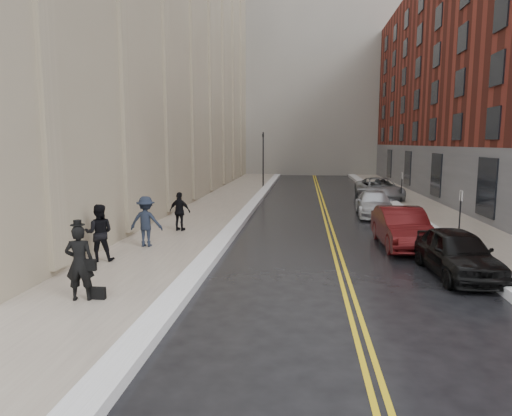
% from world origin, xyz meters
% --- Properties ---
extents(ground, '(160.00, 160.00, 0.00)m').
position_xyz_m(ground, '(0.00, 0.00, 0.00)').
color(ground, black).
rests_on(ground, ground).
extents(sidewalk_left, '(4.00, 64.00, 0.15)m').
position_xyz_m(sidewalk_left, '(-4.50, 16.00, 0.07)').
color(sidewalk_left, gray).
rests_on(sidewalk_left, ground).
extents(sidewalk_right, '(3.00, 64.00, 0.15)m').
position_xyz_m(sidewalk_right, '(9.00, 16.00, 0.07)').
color(sidewalk_right, gray).
rests_on(sidewalk_right, ground).
extents(lane_stripe_a, '(0.12, 64.00, 0.01)m').
position_xyz_m(lane_stripe_a, '(2.38, 16.00, 0.00)').
color(lane_stripe_a, gold).
rests_on(lane_stripe_a, ground).
extents(lane_stripe_b, '(0.12, 64.00, 0.01)m').
position_xyz_m(lane_stripe_b, '(2.62, 16.00, 0.00)').
color(lane_stripe_b, gold).
rests_on(lane_stripe_b, ground).
extents(snow_ridge_left, '(0.70, 60.80, 0.26)m').
position_xyz_m(snow_ridge_left, '(-2.20, 16.00, 0.13)').
color(snow_ridge_left, white).
rests_on(snow_ridge_left, ground).
extents(snow_ridge_right, '(0.85, 60.80, 0.30)m').
position_xyz_m(snow_ridge_right, '(7.15, 16.00, 0.15)').
color(snow_ridge_right, white).
rests_on(snow_ridge_right, ground).
extents(tower_far_right, '(22.00, 18.00, 44.00)m').
position_xyz_m(tower_far_right, '(14.00, 66.00, 22.00)').
color(tower_far_right, slate).
rests_on(tower_far_right, ground).
extents(traffic_signal, '(0.18, 0.15, 5.20)m').
position_xyz_m(traffic_signal, '(-2.60, 30.00, 3.08)').
color(traffic_signal, black).
rests_on(traffic_signal, ground).
extents(parking_sign_near, '(0.06, 0.35, 2.23)m').
position_xyz_m(parking_sign_near, '(7.90, 8.00, 1.36)').
color(parking_sign_near, black).
rests_on(parking_sign_near, ground).
extents(parking_sign_far, '(0.06, 0.35, 2.23)m').
position_xyz_m(parking_sign_far, '(7.90, 20.00, 1.36)').
color(parking_sign_far, black).
rests_on(parking_sign_far, ground).
extents(car_black, '(2.07, 4.54, 1.51)m').
position_xyz_m(car_black, '(6.10, 2.64, 0.76)').
color(car_black, black).
rests_on(car_black, ground).
extents(car_maroon, '(1.85, 4.94, 1.61)m').
position_xyz_m(car_maroon, '(5.20, 6.66, 0.81)').
color(car_maroon, '#430C0D').
rests_on(car_maroon, ground).
extents(car_silver_near, '(2.21, 4.97, 1.42)m').
position_xyz_m(car_silver_near, '(5.30, 14.79, 0.71)').
color(car_silver_near, '#B5B8BD').
rests_on(car_silver_near, ground).
extents(car_silver_far, '(3.21, 6.12, 1.64)m').
position_xyz_m(car_silver_far, '(6.78, 22.42, 0.82)').
color(car_silver_far, '#989CA0').
rests_on(car_silver_far, ground).
extents(pedestrian_main, '(0.81, 0.61, 2.00)m').
position_xyz_m(pedestrian_main, '(-4.59, -1.22, 1.15)').
color(pedestrian_main, black).
rests_on(pedestrian_main, sidewalk_left).
extents(pedestrian_a, '(1.13, 0.98, 2.00)m').
position_xyz_m(pedestrian_a, '(-5.87, 2.67, 1.15)').
color(pedestrian_a, black).
rests_on(pedestrian_a, sidewalk_left).
extents(pedestrian_b, '(1.31, 0.77, 2.00)m').
position_xyz_m(pedestrian_b, '(-5.03, 5.06, 1.15)').
color(pedestrian_b, '#1A202F').
rests_on(pedestrian_b, sidewalk_left).
extents(pedestrian_c, '(1.14, 0.67, 1.82)m').
position_xyz_m(pedestrian_c, '(-4.57, 8.37, 1.06)').
color(pedestrian_c, black).
rests_on(pedestrian_c, sidewalk_left).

